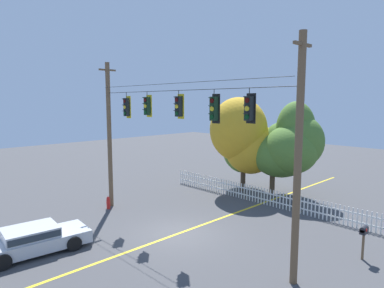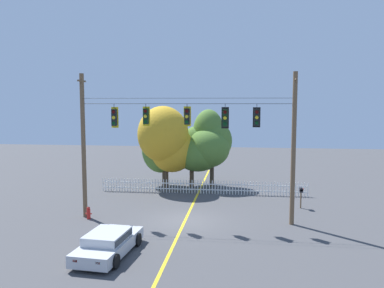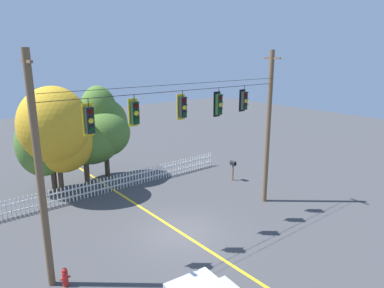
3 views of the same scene
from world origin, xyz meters
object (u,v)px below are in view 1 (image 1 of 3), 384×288
at_px(autumn_maple_mid, 244,138).
at_px(roadside_mailbox, 364,233).
at_px(traffic_signal_eastbound_side, 179,106).
at_px(parked_car, 33,239).
at_px(traffic_signal_northbound_primary, 127,107).
at_px(autumn_oak_far_east, 281,151).
at_px(traffic_signal_southbound_primary, 147,106).
at_px(traffic_signal_northbound_secondary, 249,108).
at_px(autumn_maple_far_west, 295,142).
at_px(fire_hydrant, 108,203).
at_px(traffic_signal_westbound_side, 214,109).
at_px(autumn_maple_near_fence, 245,140).

distance_m(autumn_maple_mid, roadside_mailbox, 11.58).
height_order(traffic_signal_eastbound_side, roadside_mailbox, traffic_signal_eastbound_side).
bearing_deg(parked_car, traffic_signal_northbound_primary, 104.50).
bearing_deg(autumn_maple_mid, autumn_oak_far_east, 24.51).
distance_m(autumn_oak_far_east, roadside_mailbox, 10.00).
height_order(traffic_signal_southbound_primary, autumn_maple_mid, traffic_signal_southbound_primary).
xyz_separation_m(traffic_signal_northbound_secondary, autumn_maple_mid, (-6.89, 8.75, -2.35)).
relative_size(traffic_signal_eastbound_side, traffic_signal_northbound_secondary, 0.98).
xyz_separation_m(autumn_oak_far_east, autumn_maple_far_west, (1.03, -0.01, 0.74)).
bearing_deg(autumn_maple_mid, fire_hydrant, -109.04).
distance_m(traffic_signal_southbound_primary, fire_hydrant, 6.89).
bearing_deg(parked_car, roadside_mailbox, 43.42).
xyz_separation_m(traffic_signal_northbound_primary, autumn_oak_far_east, (3.98, 9.85, -3.11)).
height_order(traffic_signal_eastbound_side, traffic_signal_westbound_side, same).
bearing_deg(autumn_maple_near_fence, traffic_signal_northbound_primary, -96.56).
bearing_deg(autumn_oak_far_east, autumn_maple_far_west, -0.70).
bearing_deg(traffic_signal_eastbound_side, fire_hydrant, -175.81).
height_order(autumn_maple_mid, parked_car, autumn_maple_mid).
xyz_separation_m(parked_car, fire_hydrant, (-3.12, 5.43, -0.23)).
bearing_deg(traffic_signal_westbound_side, traffic_signal_eastbound_side, -179.98).
bearing_deg(roadside_mailbox, parked_car, -136.58).
bearing_deg(fire_hydrant, autumn_maple_near_fence, 74.85).
height_order(traffic_signal_westbound_side, parked_car, traffic_signal_westbound_side).
relative_size(traffic_signal_northbound_primary, autumn_maple_near_fence, 0.23).
xyz_separation_m(autumn_oak_far_east, parked_car, (-2.46, -15.72, -2.47)).
bearing_deg(traffic_signal_northbound_secondary, traffic_signal_northbound_primary, 180.00).
height_order(traffic_signal_southbound_primary, traffic_signal_northbound_secondary, same).
height_order(autumn_maple_near_fence, fire_hydrant, autumn_maple_near_fence).
relative_size(traffic_signal_northbound_primary, roadside_mailbox, 1.02).
height_order(parked_car, roadside_mailbox, roadside_mailbox).
bearing_deg(traffic_signal_northbound_secondary, parked_car, -139.78).
relative_size(traffic_signal_northbound_primary, autumn_maple_mid, 0.21).
distance_m(autumn_maple_mid, parked_car, 14.98).
xyz_separation_m(traffic_signal_northbound_secondary, fire_hydrant, (-10.06, -0.44, -5.86)).
distance_m(traffic_signal_northbound_primary, autumn_oak_far_east, 11.07).
height_order(fire_hydrant, roadside_mailbox, roadside_mailbox).
relative_size(traffic_signal_eastbound_side, fire_hydrant, 1.75).
distance_m(traffic_signal_westbound_side, autumn_oak_far_east, 10.67).
xyz_separation_m(autumn_oak_far_east, fire_hydrant, (-5.58, -10.29, -2.71)).
distance_m(traffic_signal_southbound_primary, traffic_signal_northbound_secondary, 6.51).
xyz_separation_m(traffic_signal_westbound_side, autumn_maple_mid, (-5.08, 8.75, -2.31)).
bearing_deg(autumn_maple_far_west, autumn_oak_far_east, 179.30).
bearing_deg(traffic_signal_westbound_side, traffic_signal_southbound_primary, -179.99).
xyz_separation_m(autumn_maple_near_fence, autumn_maple_mid, (0.48, -0.76, 0.26)).
distance_m(autumn_oak_far_east, parked_car, 16.10).
bearing_deg(autumn_maple_far_west, traffic_signal_eastbound_side, -93.46).
distance_m(traffic_signal_westbound_side, autumn_maple_mid, 10.37).
distance_m(autumn_maple_near_fence, autumn_oak_far_east, 2.95).
relative_size(traffic_signal_southbound_primary, parked_car, 0.29).
xyz_separation_m(traffic_signal_northbound_primary, traffic_signal_westbound_side, (6.65, -0.00, 0.01)).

